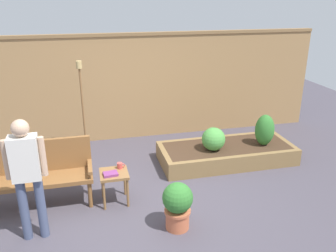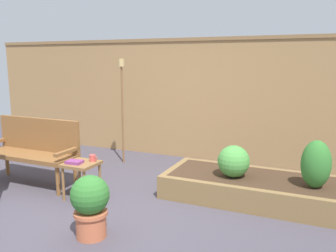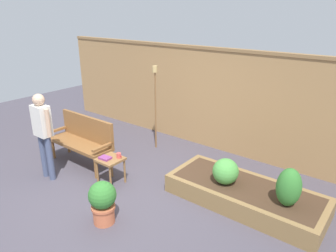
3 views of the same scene
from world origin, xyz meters
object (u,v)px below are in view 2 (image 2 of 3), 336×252
object	(u,v)px
book_on_table	(74,162)
potted_boxwood	(90,204)
shrub_far_corner	(316,164)
tiki_torch	(122,93)
shrub_near_bench	(234,161)
garden_bench	(34,146)
cup_on_table	(93,158)
side_table	(81,169)

from	to	relation	value
book_on_table	potted_boxwood	distance (m)	1.08
book_on_table	potted_boxwood	size ratio (longest dim) A/B	0.31
potted_boxwood	shrub_far_corner	bearing A→B (deg)	37.73
potted_boxwood	tiki_torch	distance (m)	2.81
potted_boxwood	shrub_far_corner	distance (m)	2.58
book_on_table	shrub_far_corner	size ratio (longest dim) A/B	0.35
shrub_near_bench	shrub_far_corner	world-z (taller)	shrub_far_corner
garden_bench	book_on_table	distance (m)	1.01
potted_boxwood	tiki_torch	xyz separation A→B (m)	(-1.09, 2.44, 0.87)
book_on_table	shrub_far_corner	world-z (taller)	shrub_far_corner
garden_bench	cup_on_table	world-z (taller)	garden_bench
shrub_near_bench	side_table	bearing A→B (deg)	-156.73
garden_bench	tiki_torch	size ratio (longest dim) A/B	0.80
garden_bench	potted_boxwood	bearing A→B (deg)	-30.63
cup_on_table	shrub_far_corner	bearing A→B (deg)	13.98
garden_bench	cup_on_table	xyz separation A→B (m)	(1.12, -0.12, -0.02)
cup_on_table	shrub_far_corner	xyz separation A→B (m)	(2.65, 0.66, 0.06)
cup_on_table	tiki_torch	world-z (taller)	tiki_torch
book_on_table	tiki_torch	size ratio (longest dim) A/B	0.11
shrub_far_corner	tiki_torch	xyz separation A→B (m)	(-3.12, 0.87, 0.64)
cup_on_table	shrub_near_bench	distance (m)	1.81
shrub_near_bench	book_on_table	bearing A→B (deg)	-155.61
shrub_far_corner	book_on_table	bearing A→B (deg)	-163.43
book_on_table	shrub_near_bench	distance (m)	2.02
tiki_torch	book_on_table	bearing A→B (deg)	-79.46
garden_bench	shrub_near_bench	world-z (taller)	garden_bench
side_table	tiki_torch	xyz separation A→B (m)	(-0.37, 1.64, 0.82)
side_table	potted_boxwood	size ratio (longest dim) A/B	0.74
shrub_near_bench	shrub_far_corner	bearing A→B (deg)	0.00
side_table	potted_boxwood	bearing A→B (deg)	-47.91
garden_bench	cup_on_table	bearing A→B (deg)	-6.01
cup_on_table	potted_boxwood	bearing A→B (deg)	-55.69
garden_bench	potted_boxwood	xyz separation A→B (m)	(1.74, -1.03, -0.19)
shrub_far_corner	tiki_torch	distance (m)	3.30
tiki_torch	potted_boxwood	bearing A→B (deg)	-65.90
shrub_far_corner	cup_on_table	bearing A→B (deg)	-166.02
garden_bench	potted_boxwood	size ratio (longest dim) A/B	2.23
potted_boxwood	shrub_far_corner	xyz separation A→B (m)	(2.03, 1.57, 0.23)
potted_boxwood	side_table	bearing A→B (deg)	132.09
garden_bench	book_on_table	size ratio (longest dim) A/B	7.26
garden_bench	cup_on_table	size ratio (longest dim) A/B	12.61
garden_bench	shrub_near_bench	xyz separation A→B (m)	(2.80, 0.54, -0.04)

